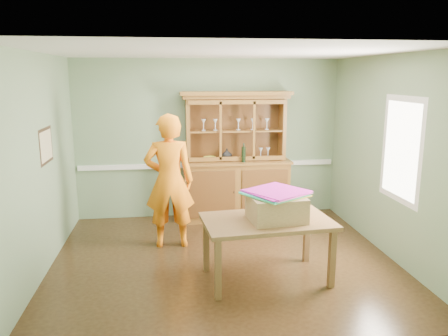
{
  "coord_description": "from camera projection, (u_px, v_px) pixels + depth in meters",
  "views": [
    {
      "loc": [
        -0.71,
        -5.42,
        2.42
      ],
      "look_at": [
        0.06,
        0.4,
        1.18
      ],
      "focal_mm": 35.0,
      "sensor_mm": 36.0,
      "label": 1
    }
  ],
  "objects": [
    {
      "name": "wall_back",
      "position": [
        209.0,
        139.0,
        7.5
      ],
      "size": [
        4.5,
        0.0,
        4.5
      ],
      "primitive_type": "plane",
      "rotation": [
        1.57,
        0.0,
        0.0
      ],
      "color": "gray",
      "rests_on": "floor"
    },
    {
      "name": "ceiling",
      "position": [
        224.0,
        52.0,
        5.28
      ],
      "size": [
        4.5,
        4.5,
        0.0
      ],
      "primitive_type": "plane",
      "rotation": [
        3.14,
        0.0,
        0.0
      ],
      "color": "white",
      "rests_on": "wall_back"
    },
    {
      "name": "wall_left",
      "position": [
        39.0,
        166.0,
        5.28
      ],
      "size": [
        0.0,
        4.0,
        4.0
      ],
      "primitive_type": "plane",
      "rotation": [
        1.57,
        0.0,
        1.57
      ],
      "color": "gray",
      "rests_on": "floor"
    },
    {
      "name": "person",
      "position": [
        169.0,
        181.0,
        6.16
      ],
      "size": [
        0.7,
        0.46,
        1.92
      ],
      "primitive_type": "imported",
      "rotation": [
        0.0,
        0.0,
        3.13
      ],
      "color": "orange",
      "rests_on": "floor"
    },
    {
      "name": "framed_map",
      "position": [
        46.0,
        146.0,
        5.53
      ],
      "size": [
        0.03,
        0.6,
        0.46
      ],
      "color": "#302113",
      "rests_on": "wall_left"
    },
    {
      "name": "wall_right",
      "position": [
        390.0,
        157.0,
        5.85
      ],
      "size": [
        0.0,
        4.0,
        4.0
      ],
      "primitive_type": "plane",
      "rotation": [
        1.57,
        0.0,
        -1.57
      ],
      "color": "gray",
      "rests_on": "floor"
    },
    {
      "name": "wall_front",
      "position": [
        255.0,
        207.0,
        3.63
      ],
      "size": [
        4.5,
        0.0,
        4.5
      ],
      "primitive_type": "plane",
      "rotation": [
        -1.57,
        0.0,
        0.0
      ],
      "color": "gray",
      "rests_on": "floor"
    },
    {
      "name": "chair_rail",
      "position": [
        209.0,
        165.0,
        7.57
      ],
      "size": [
        4.41,
        0.05,
        0.08
      ],
      "primitive_type": "cube",
      "color": "white",
      "rests_on": "wall_back"
    },
    {
      "name": "dining_table",
      "position": [
        267.0,
        226.0,
        5.18
      ],
      "size": [
        1.58,
        1.03,
        0.75
      ],
      "rotation": [
        0.0,
        0.0,
        0.08
      ],
      "color": "brown",
      "rests_on": "floor"
    },
    {
      "name": "cardboard_box",
      "position": [
        276.0,
        208.0,
        5.11
      ],
      "size": [
        0.67,
        0.56,
        0.29
      ],
      "primitive_type": "cube",
      "rotation": [
        0.0,
        0.0,
        0.1
      ],
      "color": "tan",
      "rests_on": "dining_table"
    },
    {
      "name": "china_hutch",
      "position": [
        236.0,
        175.0,
        7.45
      ],
      "size": [
        1.84,
        0.61,
        2.17
      ],
      "color": "brown",
      "rests_on": "floor"
    },
    {
      "name": "floor",
      "position": [
        224.0,
        260.0,
        5.85
      ],
      "size": [
        4.5,
        4.5,
        0.0
      ],
      "primitive_type": "plane",
      "color": "#442E16",
      "rests_on": "ground"
    },
    {
      "name": "window_panel",
      "position": [
        401.0,
        150.0,
        5.53
      ],
      "size": [
        0.03,
        0.96,
        1.36
      ],
      "color": "white",
      "rests_on": "wall_right"
    },
    {
      "name": "kite_stack",
      "position": [
        276.0,
        193.0,
        5.11
      ],
      "size": [
        0.82,
        0.82,
        0.05
      ],
      "rotation": [
        0.0,
        0.0,
        0.52
      ],
      "color": "gold",
      "rests_on": "cardboard_box"
    }
  ]
}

